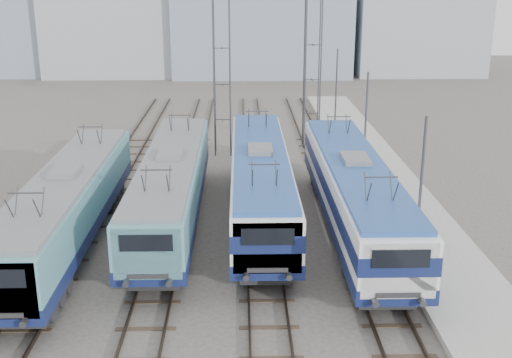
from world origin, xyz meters
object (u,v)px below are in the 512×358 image
(mast_front, at_px, (420,200))
(locomotive_center_right, at_px, (260,179))
(locomotive_center_left, at_px, (171,185))
(mast_rear, at_px, (336,95))
(locomotive_far_left, at_px, (67,205))
(catenary_tower_west, at_px, (222,61))
(mast_mid, at_px, (365,131))
(locomotive_far_right, at_px, (355,190))
(catenary_tower_east, at_px, (313,57))

(mast_front, bearing_deg, locomotive_center_right, 133.89)
(locomotive_center_left, relative_size, mast_rear, 2.58)
(locomotive_far_left, height_order, locomotive_center_right, locomotive_center_right)
(locomotive_center_left, height_order, catenary_tower_west, catenary_tower_west)
(locomotive_far_left, distance_m, mast_mid, 17.73)
(catenary_tower_west, bearing_deg, locomotive_far_right, -66.35)
(locomotive_far_left, relative_size, mast_rear, 2.58)
(locomotive_center_left, bearing_deg, locomotive_far_right, -9.13)
(locomotive_far_right, height_order, mast_mid, mast_mid)
(mast_mid, xyz_separation_m, mast_rear, (0.00, 12.00, 0.00))
(mast_mid, bearing_deg, catenary_tower_east, 101.86)
(catenary_tower_west, height_order, mast_front, catenary_tower_west)
(locomotive_far_left, distance_m, locomotive_far_right, 13.57)
(locomotive_center_right, height_order, locomotive_far_right, locomotive_far_right)
(catenary_tower_west, distance_m, catenary_tower_east, 6.80)
(locomotive_center_left, relative_size, catenary_tower_east, 1.51)
(locomotive_center_left, height_order, locomotive_far_right, locomotive_far_right)
(locomotive_far_left, xyz_separation_m, catenary_tower_east, (13.25, 18.77, 4.40))
(locomotive_far_left, bearing_deg, locomotive_far_right, 5.75)
(locomotive_center_left, distance_m, catenary_tower_west, 14.81)
(mast_front, relative_size, mast_rear, 1.00)
(mast_front, distance_m, mast_mid, 12.00)
(catenary_tower_east, distance_m, mast_rear, 4.28)
(locomotive_far_right, bearing_deg, locomotive_far_left, -174.25)
(locomotive_center_left, relative_size, locomotive_far_right, 0.97)
(mast_rear, bearing_deg, locomotive_center_right, -110.05)
(mast_rear, bearing_deg, catenary_tower_east, -136.40)
(locomotive_center_right, bearing_deg, locomotive_center_left, -172.81)
(locomotive_center_left, height_order, mast_front, mast_front)
(catenary_tower_east, height_order, mast_mid, catenary_tower_east)
(catenary_tower_west, xyz_separation_m, mast_front, (8.60, -20.00, -3.14))
(locomotive_center_left, height_order, catenary_tower_east, catenary_tower_east)
(locomotive_center_left, relative_size, mast_mid, 2.58)
(locomotive_far_left, bearing_deg, mast_rear, 53.54)
(catenary_tower_east, relative_size, mast_front, 1.71)
(locomotive_center_right, xyz_separation_m, mast_front, (6.35, -6.60, 1.15))
(locomotive_center_right, relative_size, mast_rear, 2.63)
(locomotive_center_left, bearing_deg, mast_mid, 28.81)
(locomotive_center_left, distance_m, mast_mid, 12.45)
(locomotive_far_left, height_order, locomotive_center_left, locomotive_center_left)
(locomotive_center_left, xyz_separation_m, catenary_tower_west, (2.25, 13.97, 4.39))
(mast_front, xyz_separation_m, mast_rear, (0.00, 24.00, 0.00))
(locomotive_center_right, xyz_separation_m, mast_rear, (6.35, 17.40, 1.15))
(locomotive_far_left, bearing_deg, locomotive_center_right, 20.56)
(catenary_tower_west, distance_m, mast_mid, 12.16)
(locomotive_far_right, relative_size, mast_rear, 2.67)
(locomotive_center_right, relative_size, catenary_tower_east, 1.53)
(locomotive_center_right, distance_m, mast_front, 9.23)
(locomotive_far_left, distance_m, catenary_tower_west, 18.61)
(locomotive_center_right, distance_m, catenary_tower_east, 16.54)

